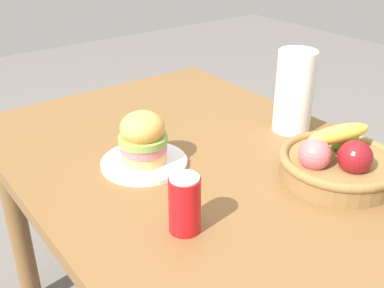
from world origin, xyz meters
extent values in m
cube|color=brown|center=(0.00, 0.00, 0.73)|extent=(1.40, 0.90, 0.04)
cylinder|color=brown|center=(-0.62, -0.37, 0.35)|extent=(0.07, 0.07, 0.71)
cylinder|color=brown|center=(-0.62, 0.37, 0.35)|extent=(0.07, 0.07, 0.71)
cylinder|color=white|center=(-0.13, -0.14, 0.76)|extent=(0.22, 0.22, 0.01)
cylinder|color=#DBAD60|center=(-0.13, -0.14, 0.78)|extent=(0.12, 0.12, 0.03)
cylinder|color=#C67075|center=(-0.13, -0.14, 0.80)|extent=(0.12, 0.12, 0.02)
cylinder|color=#84A84C|center=(-0.13, -0.14, 0.82)|extent=(0.12, 0.12, 0.02)
ellipsoid|color=#DF9F4D|center=(-0.13, -0.14, 0.85)|extent=(0.11, 0.11, 0.08)
cylinder|color=red|center=(0.16, -0.21, 0.81)|extent=(0.07, 0.07, 0.12)
cylinder|color=silver|center=(0.16, -0.21, 0.87)|extent=(0.06, 0.06, 0.00)
cylinder|color=olive|center=(0.21, 0.21, 0.78)|extent=(0.28, 0.28, 0.05)
torus|color=olive|center=(0.21, 0.21, 0.80)|extent=(0.29, 0.29, 0.02)
sphere|color=maroon|center=(0.26, 0.20, 0.83)|extent=(0.08, 0.08, 0.08)
sphere|color=#6BAD38|center=(0.18, 0.26, 0.83)|extent=(0.07, 0.07, 0.07)
sphere|color=#D16066|center=(0.19, 0.14, 0.83)|extent=(0.08, 0.08, 0.08)
ellipsoid|color=yellow|center=(0.20, 0.21, 0.86)|extent=(0.09, 0.19, 0.05)
cylinder|color=white|center=(-0.05, 0.32, 0.87)|extent=(0.11, 0.11, 0.24)
camera|label=1|loc=(0.78, -0.66, 1.34)|focal=43.24mm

